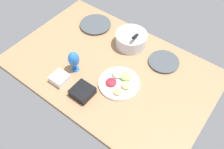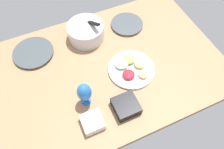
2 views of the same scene
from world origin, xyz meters
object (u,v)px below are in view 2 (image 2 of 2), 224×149
(fruit_platter, at_px, (131,68))
(hurricane_glass_blue, at_px, (84,93))
(square_bowl_white, at_px, (92,122))
(dinner_plate_right, at_px, (127,24))
(square_bowl_black, at_px, (125,106))
(dinner_plate_left, at_px, (33,53))
(mixing_bowl, at_px, (86,31))

(fruit_platter, height_order, hurricane_glass_blue, hurricane_glass_blue)
(fruit_platter, height_order, square_bowl_white, square_bowl_white)
(square_bowl_white, bearing_deg, dinner_plate_right, 49.88)
(fruit_platter, xyz_separation_m, hurricane_glass_blue, (-0.35, -0.10, 0.09))
(hurricane_glass_blue, xyz_separation_m, square_bowl_black, (0.20, -0.14, -0.08))
(square_bowl_white, bearing_deg, square_bowl_black, 2.81)
(fruit_platter, bearing_deg, square_bowl_white, -146.16)
(fruit_platter, distance_m, hurricane_glass_blue, 0.38)
(square_bowl_white, bearing_deg, fruit_platter, 33.84)
(dinner_plate_right, bearing_deg, fruit_platter, -112.77)
(dinner_plate_left, height_order, dinner_plate_right, dinner_plate_left)
(mixing_bowl, bearing_deg, dinner_plate_left, 179.03)
(fruit_platter, bearing_deg, square_bowl_black, -123.44)
(mixing_bowl, distance_m, square_bowl_white, 0.67)
(dinner_plate_right, relative_size, square_bowl_white, 2.06)
(dinner_plate_right, relative_size, square_bowl_black, 1.69)
(dinner_plate_left, height_order, fruit_platter, fruit_platter)
(hurricane_glass_blue, distance_m, square_bowl_black, 0.25)
(square_bowl_black, relative_size, square_bowl_white, 1.22)
(fruit_platter, distance_m, square_bowl_black, 0.29)
(dinner_plate_right, height_order, square_bowl_white, square_bowl_white)
(mixing_bowl, bearing_deg, dinner_plate_right, -2.02)
(hurricane_glass_blue, bearing_deg, dinner_plate_left, 112.77)
(mixing_bowl, height_order, square_bowl_white, mixing_bowl)
(mixing_bowl, relative_size, square_bowl_white, 2.20)
(square_bowl_black, distance_m, square_bowl_white, 0.21)
(mixing_bowl, bearing_deg, square_bowl_white, -107.70)
(dinner_plate_left, distance_m, fruit_platter, 0.69)
(dinner_plate_left, bearing_deg, square_bowl_black, -57.51)
(dinner_plate_right, distance_m, square_bowl_black, 0.69)
(fruit_platter, bearing_deg, dinner_plate_right, 67.23)
(mixing_bowl, height_order, fruit_platter, mixing_bowl)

